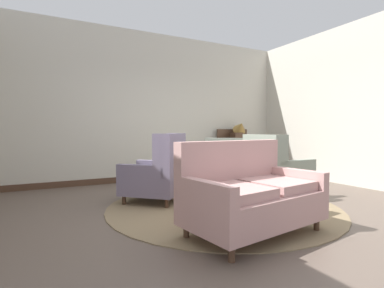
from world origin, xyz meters
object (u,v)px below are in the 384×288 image
at_px(porcelain_vase, 225,159).
at_px(armchair_near_sideboard, 228,167).
at_px(armchair_back_corner, 158,174).
at_px(gramophone, 240,129).
at_px(settee, 250,195).
at_px(side_table, 263,170).
at_px(armchair_near_window, 274,170).
at_px(coffee_table, 226,177).
at_px(sideboard, 236,154).

xyz_separation_m(porcelain_vase, armchair_near_sideboard, (0.78, 1.06, -0.28)).
bearing_deg(armchair_back_corner, gramophone, 164.34).
relative_size(settee, armchair_near_sideboard, 1.39).
bearing_deg(gramophone, side_table, -114.93).
height_order(armchair_near_sideboard, armchair_near_window, armchair_near_window).
bearing_deg(porcelain_vase, settee, -109.60).
xyz_separation_m(coffee_table, armchair_near_sideboard, (0.79, 1.10, -0.02)).
height_order(coffee_table, porcelain_vase, porcelain_vase).
xyz_separation_m(coffee_table, armchair_near_window, (1.13, 0.23, -0.00)).
xyz_separation_m(coffee_table, gramophone, (1.98, 2.34, 0.71)).
distance_m(armchair_near_sideboard, gramophone, 1.86).
distance_m(porcelain_vase, sideboard, 3.07).
height_order(armchair_near_window, side_table, armchair_near_window).
distance_m(coffee_table, sideboard, 3.10).
xyz_separation_m(porcelain_vase, armchair_back_corner, (-0.76, 0.68, -0.25)).
distance_m(armchair_near_sideboard, armchair_back_corner, 1.59).
xyz_separation_m(armchair_near_window, armchair_back_corner, (-1.88, 0.48, 0.01)).
height_order(porcelain_vase, armchair_near_window, armchair_near_window).
bearing_deg(side_table, gramophone, 65.07).
bearing_deg(armchair_near_sideboard, porcelain_vase, 88.28).
bearing_deg(sideboard, coffee_table, -128.57).
distance_m(armchair_near_sideboard, sideboard, 1.75).
xyz_separation_m(settee, gramophone, (2.34, 3.33, 0.73)).
height_order(settee, armchair_near_window, armchair_near_window).
height_order(armchair_near_window, sideboard, sideboard).
relative_size(settee, sideboard, 1.39).
xyz_separation_m(coffee_table, porcelain_vase, (0.01, 0.04, 0.26)).
bearing_deg(armchair_back_corner, coffee_table, 89.85).
distance_m(coffee_table, gramophone, 3.15).
height_order(side_table, gramophone, gramophone).
distance_m(settee, sideboard, 4.11).
xyz_separation_m(settee, armchair_near_window, (1.49, 1.22, 0.02)).
height_order(armchair_near_window, armchair_back_corner, armchair_back_corner).
xyz_separation_m(coffee_table, armchair_back_corner, (-0.75, 0.72, 0.01)).
bearing_deg(coffee_table, porcelain_vase, 80.26).
xyz_separation_m(armchair_back_corner, sideboard, (2.68, 1.71, 0.07)).
bearing_deg(coffee_table, armchair_near_sideboard, 54.29).
distance_m(armchair_back_corner, sideboard, 3.18).
height_order(porcelain_vase, armchair_near_sideboard, armchair_near_sideboard).
bearing_deg(porcelain_vase, armchair_back_corner, 138.13).
distance_m(coffee_table, side_table, 1.24).
distance_m(armchair_near_sideboard, side_table, 0.68).
distance_m(coffee_table, armchair_near_sideboard, 1.36).
bearing_deg(armchair_near_sideboard, settee, 95.91).
height_order(porcelain_vase, settee, settee).
relative_size(coffee_table, gramophone, 1.85).
relative_size(coffee_table, side_table, 1.37).
bearing_deg(armchair_near_sideboard, armchair_near_window, 146.03).
relative_size(side_table, gramophone, 1.35).
bearing_deg(porcelain_vase, coffee_table, -99.74).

